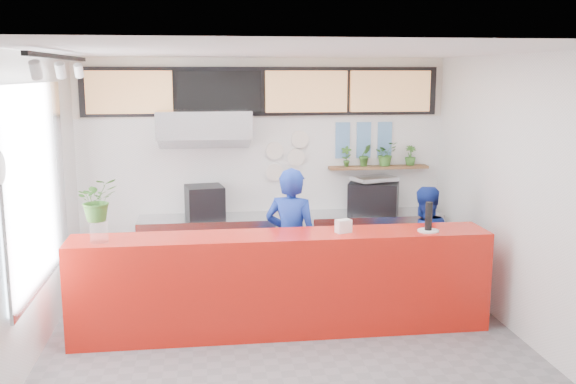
% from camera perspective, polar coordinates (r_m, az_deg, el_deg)
% --- Properties ---
extents(floor, '(5.00, 5.00, 0.00)m').
position_cam_1_polar(floor, '(6.86, -0.06, -13.53)').
color(floor, slate).
rests_on(floor, ground).
extents(ceiling, '(5.00, 5.00, 0.00)m').
position_cam_1_polar(ceiling, '(6.26, -0.07, 12.41)').
color(ceiling, silver).
extents(wall_back, '(5.00, 0.00, 5.00)m').
position_cam_1_polar(wall_back, '(8.84, -2.18, 2.10)').
color(wall_back, white).
rests_on(wall_back, ground).
extents(wall_left, '(0.00, 5.00, 5.00)m').
position_cam_1_polar(wall_left, '(6.56, -22.28, -1.66)').
color(wall_left, white).
rests_on(wall_left, ground).
extents(wall_right, '(0.00, 5.00, 5.00)m').
position_cam_1_polar(wall_right, '(7.15, 20.21, -0.56)').
color(wall_right, white).
rests_on(wall_right, ground).
extents(service_counter, '(4.50, 0.60, 1.10)m').
position_cam_1_polar(service_counter, '(7.02, -0.49, -8.11)').
color(service_counter, red).
rests_on(service_counter, ground).
extents(cream_band, '(5.00, 0.02, 0.80)m').
position_cam_1_polar(cream_band, '(8.73, -2.22, 9.25)').
color(cream_band, beige).
rests_on(cream_band, wall_back).
extents(prep_bench, '(1.80, 0.60, 0.90)m').
position_cam_1_polar(prep_bench, '(8.73, -7.20, -5.14)').
color(prep_bench, '#B2B5BA').
rests_on(prep_bench, ground).
extents(panini_oven, '(0.54, 0.54, 0.43)m').
position_cam_1_polar(panini_oven, '(8.57, -7.41, -0.87)').
color(panini_oven, black).
rests_on(panini_oven, prep_bench).
extents(extraction_hood, '(1.20, 0.70, 0.35)m').
position_cam_1_polar(extraction_hood, '(8.38, -7.47, 6.03)').
color(extraction_hood, '#B2B5BA').
rests_on(extraction_hood, ceiling).
extents(hood_lip, '(1.20, 0.69, 0.31)m').
position_cam_1_polar(hood_lip, '(8.40, -7.43, 4.67)').
color(hood_lip, '#B2B5BA').
rests_on(hood_lip, ceiling).
extents(right_bench, '(1.80, 0.60, 0.90)m').
position_cam_1_polar(right_bench, '(9.03, 7.60, -4.61)').
color(right_bench, '#B2B5BA').
rests_on(right_bench, ground).
extents(espresso_machine, '(0.78, 0.67, 0.42)m').
position_cam_1_polar(espresso_machine, '(8.88, 7.61, -0.49)').
color(espresso_machine, black).
rests_on(espresso_machine, right_bench).
extents(espresso_tray, '(0.65, 0.53, 0.05)m').
position_cam_1_polar(espresso_tray, '(8.83, 7.65, 1.19)').
color(espresso_tray, '#B4B7BB').
rests_on(espresso_tray, espresso_machine).
extents(herb_shelf, '(1.40, 0.18, 0.04)m').
position_cam_1_polar(herb_shelf, '(9.03, 8.05, 2.19)').
color(herb_shelf, brown).
rests_on(herb_shelf, wall_back).
extents(menu_board_far_left, '(1.10, 0.10, 0.55)m').
position_cam_1_polar(menu_board_far_left, '(8.64, -13.92, 8.61)').
color(menu_board_far_left, tan).
rests_on(menu_board_far_left, wall_back).
extents(menu_board_mid_left, '(1.10, 0.10, 0.55)m').
position_cam_1_polar(menu_board_mid_left, '(8.59, -6.12, 8.84)').
color(menu_board_mid_left, black).
rests_on(menu_board_mid_left, wall_back).
extents(menu_board_mid_right, '(1.10, 0.10, 0.55)m').
position_cam_1_polar(menu_board_mid_right, '(8.70, 1.63, 8.92)').
color(menu_board_mid_right, tan).
rests_on(menu_board_mid_right, wall_back).
extents(menu_board_far_right, '(1.10, 0.10, 0.55)m').
position_cam_1_polar(menu_board_far_right, '(8.96, 9.07, 8.84)').
color(menu_board_far_right, tan).
rests_on(menu_board_far_right, wall_back).
extents(soffit, '(4.80, 0.04, 0.65)m').
position_cam_1_polar(soffit, '(8.71, -2.20, 8.92)').
color(soffit, black).
rests_on(soffit, wall_back).
extents(window_pane, '(0.04, 2.20, 1.90)m').
position_cam_1_polar(window_pane, '(6.80, -21.52, 0.52)').
color(window_pane, silver).
rests_on(window_pane, wall_left).
extents(window_frame, '(0.03, 2.30, 2.00)m').
position_cam_1_polar(window_frame, '(6.80, -21.36, 0.53)').
color(window_frame, '#B2B5BA').
rests_on(window_frame, wall_left).
extents(wall_clock_face, '(0.02, 0.26, 0.26)m').
position_cam_1_polar(wall_clock_face, '(5.59, -24.26, 1.94)').
color(wall_clock_face, white).
rests_on(wall_clock_face, wall_left).
extents(track_rail, '(0.05, 2.40, 0.04)m').
position_cam_1_polar(track_rail, '(6.34, -19.64, 11.24)').
color(track_rail, black).
rests_on(track_rail, ceiling).
extents(dec_plate_a, '(0.24, 0.03, 0.24)m').
position_cam_1_polar(dec_plate_a, '(8.79, -1.20, 3.71)').
color(dec_plate_a, silver).
rests_on(dec_plate_a, wall_back).
extents(dec_plate_b, '(0.24, 0.03, 0.24)m').
position_cam_1_polar(dec_plate_b, '(8.84, 0.74, 3.10)').
color(dec_plate_b, silver).
rests_on(dec_plate_b, wall_back).
extents(dec_plate_c, '(0.24, 0.03, 0.24)m').
position_cam_1_polar(dec_plate_c, '(8.83, -1.19, 1.78)').
color(dec_plate_c, silver).
rests_on(dec_plate_c, wall_back).
extents(dec_plate_d, '(0.24, 0.03, 0.24)m').
position_cam_1_polar(dec_plate_d, '(8.82, 1.07, 4.71)').
color(dec_plate_d, silver).
rests_on(dec_plate_d, wall_back).
extents(photo_frame_a, '(0.20, 0.02, 0.25)m').
position_cam_1_polar(photo_frame_a, '(8.93, 4.89, 5.39)').
color(photo_frame_a, '#598CBF').
rests_on(photo_frame_a, wall_back).
extents(photo_frame_b, '(0.20, 0.02, 0.25)m').
position_cam_1_polar(photo_frame_b, '(9.00, 6.76, 5.40)').
color(photo_frame_b, '#598CBF').
rests_on(photo_frame_b, wall_back).
extents(photo_frame_c, '(0.20, 0.02, 0.25)m').
position_cam_1_polar(photo_frame_c, '(9.08, 8.60, 5.40)').
color(photo_frame_c, '#598CBF').
rests_on(photo_frame_c, wall_back).
extents(photo_frame_d, '(0.20, 0.02, 0.25)m').
position_cam_1_polar(photo_frame_d, '(8.95, 4.86, 3.80)').
color(photo_frame_d, '#598CBF').
rests_on(photo_frame_d, wall_back).
extents(photo_frame_e, '(0.20, 0.02, 0.25)m').
position_cam_1_polar(photo_frame_e, '(9.02, 6.73, 3.82)').
color(photo_frame_e, '#598CBF').
rests_on(photo_frame_e, wall_back).
extents(photo_frame_f, '(0.20, 0.02, 0.25)m').
position_cam_1_polar(photo_frame_f, '(9.10, 8.56, 3.83)').
color(photo_frame_f, '#598CBF').
rests_on(photo_frame_f, wall_back).
extents(staff_center, '(0.75, 0.64, 1.73)m').
position_cam_1_polar(staff_center, '(7.52, 0.29, -4.34)').
color(staff_center, navy).
rests_on(staff_center, ground).
extents(staff_right, '(0.78, 0.64, 1.47)m').
position_cam_1_polar(staff_right, '(7.96, 11.88, -4.72)').
color(staff_right, navy).
rests_on(staff_right, ground).
extents(herb_a, '(0.18, 0.16, 0.28)m').
position_cam_1_polar(herb_a, '(8.90, 5.19, 3.18)').
color(herb_a, '#356624').
rests_on(herb_a, herb_shelf).
extents(herb_b, '(0.19, 0.17, 0.31)m').
position_cam_1_polar(herb_b, '(8.96, 6.87, 3.27)').
color(herb_b, '#356624').
rests_on(herb_b, herb_shelf).
extents(herb_c, '(0.38, 0.36, 0.34)m').
position_cam_1_polar(herb_c, '(9.03, 8.66, 3.38)').
color(herb_c, '#356624').
rests_on(herb_c, herb_shelf).
extents(herb_d, '(0.16, 0.14, 0.28)m').
position_cam_1_polar(herb_d, '(9.14, 10.83, 3.21)').
color(herb_d, '#356624').
rests_on(herb_d, herb_shelf).
extents(glass_vase, '(0.21, 0.21, 0.22)m').
position_cam_1_polar(glass_vase, '(6.80, -16.46, -3.38)').
color(glass_vase, silver).
rests_on(glass_vase, service_counter).
extents(basil_vase, '(0.50, 0.47, 0.44)m').
position_cam_1_polar(basil_vase, '(6.73, -16.61, -0.65)').
color(basil_vase, '#356624').
rests_on(basil_vase, glass_vase).
extents(napkin_holder, '(0.19, 0.15, 0.14)m').
position_cam_1_polar(napkin_holder, '(6.94, 4.95, -3.04)').
color(napkin_holder, white).
rests_on(napkin_holder, service_counter).
extents(white_plate, '(0.27, 0.27, 0.02)m').
position_cam_1_polar(white_plate, '(7.14, 12.35, -3.38)').
color(white_plate, white).
rests_on(white_plate, service_counter).
extents(pepper_mill, '(0.10, 0.10, 0.31)m').
position_cam_1_polar(pepper_mill, '(7.10, 12.40, -2.11)').
color(pepper_mill, black).
rests_on(pepper_mill, white_plate).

